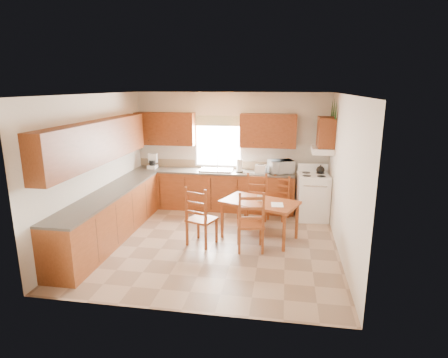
% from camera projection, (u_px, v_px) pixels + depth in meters
% --- Properties ---
extents(floor, '(4.50, 4.50, 0.00)m').
position_uv_depth(floor, '(213.00, 242.00, 6.99)').
color(floor, '#9B7F68').
rests_on(floor, ground).
extents(ceiling, '(4.50, 4.50, 0.00)m').
position_uv_depth(ceiling, '(212.00, 94.00, 6.33)').
color(ceiling, '#9F6326').
rests_on(ceiling, floor).
extents(wall_left, '(4.50, 4.50, 0.00)m').
position_uv_depth(wall_left, '(95.00, 167.00, 7.01)').
color(wall_left, silver).
rests_on(wall_left, floor).
extents(wall_right, '(4.50, 4.50, 0.00)m').
position_uv_depth(wall_right, '(344.00, 177.00, 6.31)').
color(wall_right, silver).
rests_on(wall_right, floor).
extents(wall_back, '(4.50, 4.50, 0.00)m').
position_uv_depth(wall_back, '(231.00, 151.00, 8.81)').
color(wall_back, silver).
rests_on(wall_back, floor).
extents(wall_front, '(4.50, 4.50, 0.00)m').
position_uv_depth(wall_front, '(178.00, 213.00, 4.51)').
color(wall_front, silver).
rests_on(wall_front, floor).
extents(lower_cab_back, '(3.75, 0.60, 0.88)m').
position_uv_depth(lower_cab_back, '(213.00, 190.00, 8.81)').
color(lower_cab_back, brown).
rests_on(lower_cab_back, floor).
extents(lower_cab_left, '(0.60, 3.60, 0.88)m').
position_uv_depth(lower_cab_left, '(110.00, 217.00, 7.05)').
color(lower_cab_left, brown).
rests_on(lower_cab_left, floor).
extents(counter_back, '(3.75, 0.63, 0.04)m').
position_uv_depth(counter_back, '(213.00, 171.00, 8.70)').
color(counter_back, '#504942').
rests_on(counter_back, lower_cab_back).
extents(counter_left, '(0.63, 3.60, 0.04)m').
position_uv_depth(counter_left, '(108.00, 193.00, 6.93)').
color(counter_left, '#504942').
rests_on(counter_left, lower_cab_left).
extents(backsplash, '(3.75, 0.01, 0.18)m').
position_uv_depth(backsplash, '(216.00, 164.00, 8.95)').
color(backsplash, '#9C8362').
rests_on(backsplash, counter_back).
extents(upper_cab_back_left, '(1.41, 0.33, 0.75)m').
position_uv_depth(upper_cab_back_left, '(165.00, 129.00, 8.78)').
color(upper_cab_back_left, brown).
rests_on(upper_cab_back_left, wall_back).
extents(upper_cab_back_right, '(1.25, 0.33, 0.75)m').
position_uv_depth(upper_cab_back_right, '(268.00, 131.00, 8.40)').
color(upper_cab_back_right, brown).
rests_on(upper_cab_back_right, wall_back).
extents(upper_cab_left, '(0.33, 3.60, 0.75)m').
position_uv_depth(upper_cab_left, '(97.00, 142.00, 6.72)').
color(upper_cab_left, brown).
rests_on(upper_cab_left, wall_left).
extents(upper_cab_stove, '(0.33, 0.62, 0.62)m').
position_uv_depth(upper_cab_stove, '(326.00, 132.00, 7.78)').
color(upper_cab_stove, brown).
rests_on(upper_cab_stove, wall_right).
extents(range_hood, '(0.44, 0.62, 0.12)m').
position_uv_depth(range_hood, '(322.00, 150.00, 7.88)').
color(range_hood, white).
rests_on(range_hood, wall_right).
extents(window_frame, '(1.13, 0.02, 1.18)m').
position_uv_depth(window_frame, '(218.00, 142.00, 8.78)').
color(window_frame, white).
rests_on(window_frame, wall_back).
extents(window_pane, '(1.05, 0.01, 1.10)m').
position_uv_depth(window_pane, '(218.00, 142.00, 8.78)').
color(window_pane, white).
rests_on(window_pane, wall_back).
extents(window_valance, '(1.19, 0.01, 0.24)m').
position_uv_depth(window_valance, '(218.00, 121.00, 8.63)').
color(window_valance, '#617A43').
rests_on(window_valance, wall_back).
extents(sink_basin, '(0.75, 0.45, 0.04)m').
position_uv_depth(sink_basin, '(216.00, 170.00, 8.67)').
color(sink_basin, silver).
rests_on(sink_basin, counter_back).
extents(pine_decal_a, '(0.22, 0.22, 0.36)m').
position_uv_depth(pine_decal_a, '(336.00, 110.00, 7.33)').
color(pine_decal_a, '#17461C').
rests_on(pine_decal_a, wall_right).
extents(pine_decal_b, '(0.22, 0.22, 0.36)m').
position_uv_depth(pine_decal_b, '(334.00, 107.00, 7.63)').
color(pine_decal_b, '#17461C').
rests_on(pine_decal_b, wall_right).
extents(pine_decal_c, '(0.22, 0.22, 0.36)m').
position_uv_depth(pine_decal_c, '(332.00, 108.00, 7.95)').
color(pine_decal_c, '#17461C').
rests_on(pine_decal_c, wall_right).
extents(stove, '(0.71, 0.73, 0.97)m').
position_uv_depth(stove, '(312.00, 197.00, 8.12)').
color(stove, white).
rests_on(stove, floor).
extents(coffeemaker, '(0.28, 0.31, 0.37)m').
position_uv_depth(coffeemaker, '(152.00, 161.00, 8.89)').
color(coffeemaker, white).
rests_on(coffeemaker, counter_back).
extents(paper_towel, '(0.13, 0.13, 0.30)m').
position_uv_depth(paper_towel, '(239.00, 166.00, 8.51)').
color(paper_towel, white).
rests_on(paper_towel, counter_back).
extents(toaster, '(0.26, 0.19, 0.19)m').
position_uv_depth(toaster, '(261.00, 169.00, 8.41)').
color(toaster, white).
rests_on(toaster, counter_back).
extents(microwave, '(0.59, 0.52, 0.30)m').
position_uv_depth(microwave, '(281.00, 167.00, 8.41)').
color(microwave, white).
rests_on(microwave, counter_back).
extents(dining_table, '(1.56, 1.22, 0.74)m').
position_uv_depth(dining_table, '(259.00, 220.00, 7.10)').
color(dining_table, brown).
rests_on(dining_table, floor).
extents(chair_near_left, '(0.58, 0.57, 1.10)m').
position_uv_depth(chair_near_left, '(202.00, 216.00, 6.79)').
color(chair_near_left, brown).
rests_on(chair_near_left, floor).
extents(chair_near_right, '(0.53, 0.51, 1.10)m').
position_uv_depth(chair_near_right, '(251.00, 220.00, 6.55)').
color(chair_near_right, brown).
rests_on(chair_near_right, floor).
extents(chair_far_left, '(0.50, 0.49, 0.93)m').
position_uv_depth(chair_far_left, '(279.00, 198.00, 8.11)').
color(chair_far_left, brown).
rests_on(chair_far_left, floor).
extents(chair_far_right, '(0.46, 0.44, 1.05)m').
position_uv_depth(chair_far_right, '(256.00, 200.00, 7.76)').
color(chair_far_right, brown).
rests_on(chair_far_right, floor).
extents(table_paper, '(0.24, 0.30, 0.00)m').
position_uv_depth(table_paper, '(277.00, 205.00, 6.81)').
color(table_paper, white).
rests_on(table_paper, dining_table).
extents(table_card, '(0.09, 0.03, 0.12)m').
position_uv_depth(table_card, '(259.00, 198.00, 7.00)').
color(table_card, white).
rests_on(table_card, dining_table).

